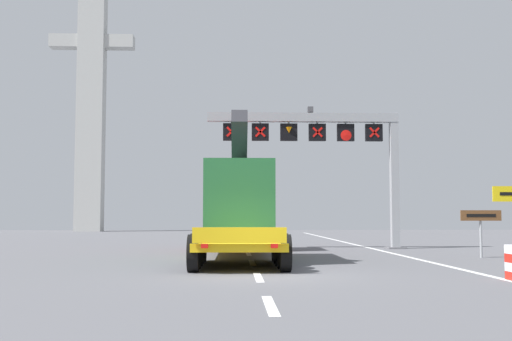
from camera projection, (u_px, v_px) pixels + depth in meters
name	position (u px, v px, depth m)	size (l,w,h in m)	color
ground	(262.00, 275.00, 17.35)	(112.00, 112.00, 0.00)	#5B5B60
lane_markings	(246.00, 248.00, 32.13)	(0.20, 44.26, 0.01)	silver
edge_line_right	(380.00, 250.00, 29.55)	(0.20, 63.00, 0.01)	silver
overhead_lane_gantry	(328.00, 140.00, 31.51)	(9.93, 0.90, 7.16)	#9EA0A5
heavy_haul_truck_yellow	(239.00, 207.00, 25.68)	(3.09, 14.08, 5.30)	yellow
tourist_info_sign_brown	(481.00, 221.00, 24.44)	(1.62, 0.15, 1.86)	#9EA0A5
bridge_pylon_distant	(92.00, 74.00, 67.26)	(9.00, 2.00, 33.06)	#B7B7B2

